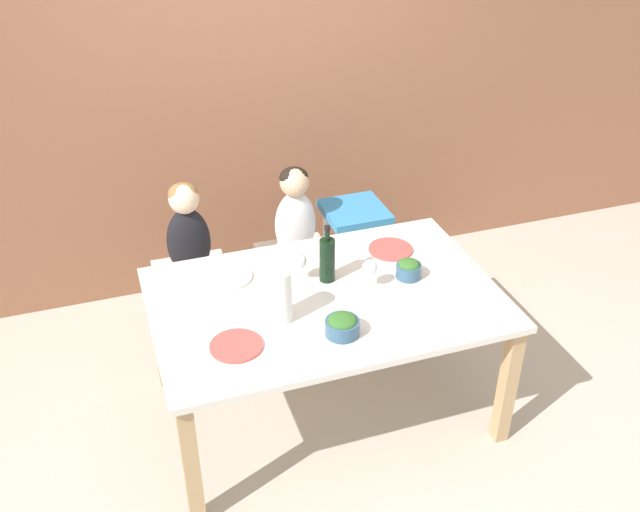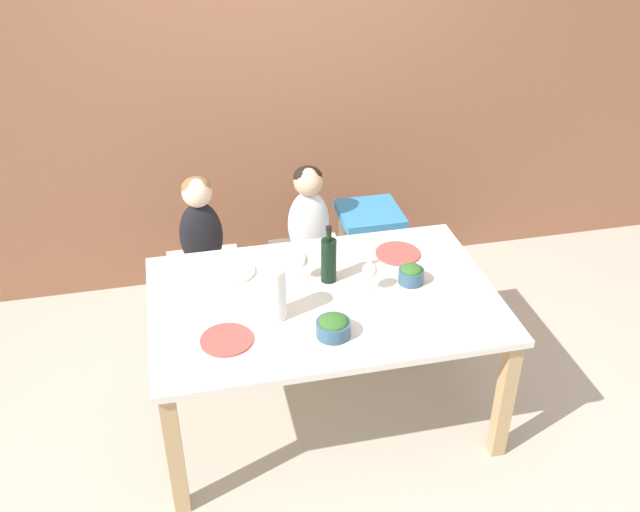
% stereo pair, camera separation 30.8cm
% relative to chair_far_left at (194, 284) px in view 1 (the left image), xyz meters
% --- Properties ---
extents(ground_plane, '(14.00, 14.00, 0.00)m').
position_rel_chair_far_left_xyz_m(ground_plane, '(0.53, -0.80, -0.41)').
color(ground_plane, '#BCB2A3').
extents(wall_back, '(10.00, 0.06, 2.70)m').
position_rel_chair_far_left_xyz_m(wall_back, '(0.53, 0.64, 0.94)').
color(wall_back, '#8E5B42').
rests_on(wall_back, ground_plane).
extents(dining_table, '(1.67, 1.08, 0.74)m').
position_rel_chair_far_left_xyz_m(dining_table, '(0.53, -0.80, 0.25)').
color(dining_table, silver).
rests_on(dining_table, ground_plane).
extents(chair_far_left, '(0.42, 0.43, 0.48)m').
position_rel_chair_far_left_xyz_m(chair_far_left, '(0.00, 0.00, 0.00)').
color(chair_far_left, silver).
rests_on(chair_far_left, ground_plane).
extents(chair_far_center, '(0.42, 0.43, 0.48)m').
position_rel_chair_far_left_xyz_m(chair_far_center, '(0.62, 0.00, 0.00)').
color(chair_far_center, silver).
rests_on(chair_far_center, ground_plane).
extents(chair_right_highchair, '(0.36, 0.37, 0.73)m').
position_rel_chair_far_left_xyz_m(chair_right_highchair, '(0.99, 0.00, 0.17)').
color(chair_right_highchair, silver).
rests_on(chair_right_highchair, ground_plane).
extents(person_child_left, '(0.24, 0.17, 0.56)m').
position_rel_chair_far_left_xyz_m(person_child_left, '(0.00, 0.00, 0.38)').
color(person_child_left, black).
rests_on(person_child_left, chair_far_left).
extents(person_child_center, '(0.24, 0.17, 0.56)m').
position_rel_chair_far_left_xyz_m(person_child_center, '(0.62, 0.00, 0.38)').
color(person_child_center, silver).
rests_on(person_child_center, chair_far_center).
extents(wine_bottle, '(0.08, 0.08, 0.31)m').
position_rel_chair_far_left_xyz_m(wine_bottle, '(0.58, -0.67, 0.45)').
color(wine_bottle, black).
rests_on(wine_bottle, dining_table).
extents(paper_towel_roll, '(0.11, 0.11, 0.26)m').
position_rel_chair_far_left_xyz_m(paper_towel_roll, '(0.27, -0.91, 0.46)').
color(paper_towel_roll, white).
rests_on(paper_towel_roll, dining_table).
extents(wine_glass_near, '(0.07, 0.07, 0.16)m').
position_rel_chair_far_left_xyz_m(wine_glass_near, '(0.75, -0.81, 0.44)').
color(wine_glass_near, white).
rests_on(wine_glass_near, dining_table).
extents(wine_glass_far, '(0.07, 0.07, 0.16)m').
position_rel_chair_far_left_xyz_m(wine_glass_far, '(0.45, -0.64, 0.44)').
color(wine_glass_far, white).
rests_on(wine_glass_far, dining_table).
extents(salad_bowl_large, '(0.16, 0.16, 0.10)m').
position_rel_chair_far_left_xyz_m(salad_bowl_large, '(0.50, -1.10, 0.38)').
color(salad_bowl_large, '#335675').
rests_on(salad_bowl_large, dining_table).
extents(salad_bowl_small, '(0.13, 0.13, 0.10)m').
position_rel_chair_far_left_xyz_m(salad_bowl_small, '(0.97, -0.78, 0.38)').
color(salad_bowl_small, '#335675').
rests_on(salad_bowl_small, dining_table).
extents(dinner_plate_front_left, '(0.23, 0.23, 0.01)m').
position_rel_chair_far_left_xyz_m(dinner_plate_front_left, '(0.03, -1.04, 0.34)').
color(dinner_plate_front_left, '#D14C47').
rests_on(dinner_plate_front_left, dining_table).
extents(dinner_plate_back_left, '(0.23, 0.23, 0.01)m').
position_rel_chair_far_left_xyz_m(dinner_plate_back_left, '(0.12, -0.50, 0.34)').
color(dinner_plate_back_left, silver).
rests_on(dinner_plate_back_left, dining_table).
extents(dinner_plate_back_right, '(0.23, 0.23, 0.01)m').
position_rel_chair_far_left_xyz_m(dinner_plate_back_right, '(0.99, -0.51, 0.34)').
color(dinner_plate_back_right, '#D14C47').
rests_on(dinner_plate_back_right, dining_table).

